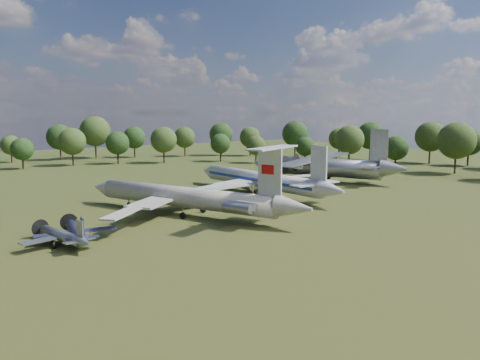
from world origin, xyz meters
TOP-DOWN VIEW (x-y plane):
  - ground at (0.00, 0.00)m, footprint 300.00×300.00m
  - il62_airliner at (-2.81, -0.67)m, footprint 48.79×54.52m
  - tu104_jet at (18.84, 7.10)m, footprint 34.48×45.13m
  - an12_transport at (41.65, 12.71)m, footprint 49.56×51.85m
  - small_prop_west at (-21.42, -6.39)m, footprint 11.61×14.63m
  - small_prop_northwest at (-23.37, -7.25)m, footprint 11.94×14.67m
  - person_on_il62 at (1.80, -12.09)m, footprint 0.70×0.56m

SIDE VIEW (x-z plane):
  - ground at x=0.00m, z-range 0.00..0.00m
  - small_prop_northwest at x=-23.37m, z-range 0.00..1.91m
  - small_prop_west at x=-21.42m, z-range 0.00..1.96m
  - il62_airliner at x=-2.81m, z-range 0.00..4.40m
  - tu104_jet at x=18.84m, z-range 0.00..4.41m
  - an12_transport at x=41.65m, z-range 0.00..5.37m
  - person_on_il62 at x=1.80m, z-range 4.40..6.06m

